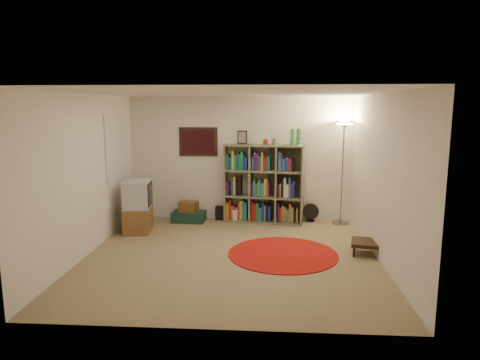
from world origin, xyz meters
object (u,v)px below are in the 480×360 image
object	(u,v)px
bookshelf	(263,185)
tv_stand	(138,207)
floor_lamp	(344,139)
side_table	(367,243)
floor_fan	(311,213)
suitcase	(189,216)

from	to	relation	value
bookshelf	tv_stand	bearing A→B (deg)	-151.13
bookshelf	floor_lamp	size ratio (longest dim) A/B	0.92
floor_lamp	tv_stand	xyz separation A→B (m)	(-3.85, -0.79, -1.23)
floor_lamp	side_table	xyz separation A→B (m)	(0.11, -1.80, -1.51)
floor_fan	suitcase	world-z (taller)	floor_fan
side_table	tv_stand	bearing A→B (deg)	165.74
floor_lamp	floor_fan	xyz separation A→B (m)	(-0.58, 0.11, -1.51)
floor_lamp	tv_stand	bearing A→B (deg)	-168.37
floor_fan	tv_stand	distance (m)	3.40
floor_fan	side_table	world-z (taller)	floor_fan
bookshelf	tv_stand	xyz separation A→B (m)	(-2.30, -0.85, -0.29)
floor_fan	side_table	distance (m)	2.03
tv_stand	floor_lamp	bearing A→B (deg)	5.37
bookshelf	side_table	bearing A→B (deg)	-39.75
bookshelf	floor_fan	bearing A→B (deg)	11.69
suitcase	bookshelf	bearing A→B (deg)	8.05
bookshelf	floor_lamp	xyz separation A→B (m)	(1.55, -0.06, 0.93)
suitcase	floor_lamp	bearing A→B (deg)	4.88
tv_stand	side_table	bearing A→B (deg)	-20.51
bookshelf	suitcase	world-z (taller)	bookshelf
floor_fan	floor_lamp	bearing A→B (deg)	-20.55
bookshelf	side_table	world-z (taller)	bookshelf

